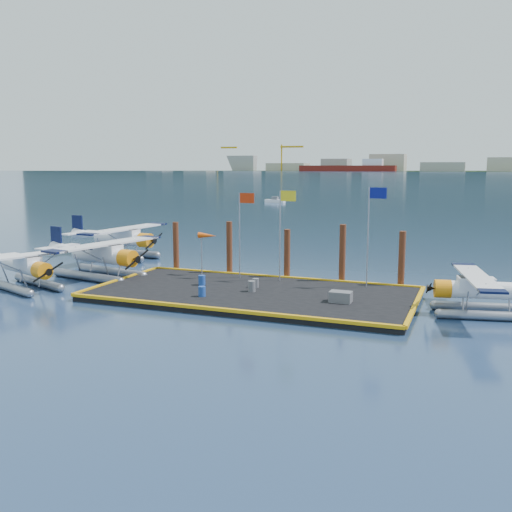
% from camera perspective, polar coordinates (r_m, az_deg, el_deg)
% --- Properties ---
extents(ground, '(4000.00, 4000.00, 0.00)m').
position_cam_1_polar(ground, '(36.28, -0.31, -4.15)').
color(ground, '#192E4C').
rests_on(ground, ground).
extents(dock, '(20.00, 10.00, 0.40)m').
position_cam_1_polar(dock, '(36.24, -0.31, -3.84)').
color(dock, black).
rests_on(dock, ground).
extents(dock_bumpers, '(20.25, 10.25, 0.18)m').
position_cam_1_polar(dock_bumpers, '(36.18, -0.31, -3.39)').
color(dock_bumpers, '#D5990C').
rests_on(dock_bumpers, dock).
extents(seaplane_a, '(8.46, 8.97, 3.24)m').
position_cam_1_polar(seaplane_a, '(41.35, -22.07, -1.19)').
color(seaplane_a, gray).
rests_on(seaplane_a, ground).
extents(seaplane_b, '(9.33, 10.17, 3.60)m').
position_cam_1_polar(seaplane_b, '(43.42, -15.08, -0.17)').
color(seaplane_b, gray).
rests_on(seaplane_b, ground).
extents(seaplane_c, '(9.48, 10.46, 3.70)m').
position_cam_1_polar(seaplane_c, '(52.53, -13.25, 1.50)').
color(seaplane_c, gray).
rests_on(seaplane_c, ground).
extents(seaplane_d, '(7.79, 8.48, 3.00)m').
position_cam_1_polar(seaplane_d, '(34.00, 21.67, -3.43)').
color(seaplane_d, gray).
rests_on(seaplane_d, ground).
extents(drum_0, '(0.47, 0.47, 0.66)m').
position_cam_1_polar(drum_0, '(38.13, -5.44, -2.42)').
color(drum_0, '#1B3F94').
rests_on(drum_0, dock).
extents(drum_1, '(0.48, 0.48, 0.68)m').
position_cam_1_polar(drum_1, '(36.03, -0.43, -3.04)').
color(drum_1, '#56565A').
rests_on(drum_1, dock).
extents(drum_3, '(0.44, 0.44, 0.62)m').
position_cam_1_polar(drum_3, '(34.83, -5.43, -3.54)').
color(drum_3, '#1B3F94').
rests_on(drum_3, dock).
extents(drum_5, '(0.42, 0.42, 0.59)m').
position_cam_1_polar(drum_5, '(37.24, -0.04, -2.71)').
color(drum_5, '#56565A').
rests_on(drum_5, dock).
extents(crate, '(1.27, 0.85, 0.64)m').
position_cam_1_polar(crate, '(33.61, 8.46, -4.06)').
color(crate, '#56565A').
rests_on(crate, dock).
extents(flagpole_red, '(1.14, 0.08, 6.00)m').
position_cam_1_polar(flagpole_red, '(39.90, -1.38, 3.45)').
color(flagpole_red, '#919199').
rests_on(flagpole_red, dock).
extents(flagpole_yellow, '(1.14, 0.08, 6.20)m').
position_cam_1_polar(flagpole_yellow, '(38.85, 2.71, 3.46)').
color(flagpole_yellow, '#919199').
rests_on(flagpole_yellow, dock).
extents(flagpole_blue, '(1.14, 0.08, 6.50)m').
position_cam_1_polar(flagpole_blue, '(37.38, 11.47, 3.34)').
color(flagpole_blue, '#919199').
rests_on(flagpole_blue, dock).
extents(windsock, '(1.40, 0.44, 3.12)m').
position_cam_1_polar(windsock, '(41.15, -4.90, 1.95)').
color(windsock, '#919199').
rests_on(windsock, dock).
extents(piling_0, '(0.44, 0.44, 4.00)m').
position_cam_1_polar(piling_0, '(44.32, -8.01, 0.80)').
color(piling_0, '#462314').
rests_on(piling_0, ground).
extents(piling_1, '(0.44, 0.44, 4.20)m').
position_cam_1_polar(piling_1, '(42.31, -2.68, 0.63)').
color(piling_1, '#462314').
rests_on(piling_1, ground).
extents(piling_2, '(0.44, 0.44, 3.80)m').
position_cam_1_polar(piling_2, '(40.75, 3.12, 0.02)').
color(piling_2, '#462314').
rests_on(piling_2, ground).
extents(piling_3, '(0.44, 0.44, 4.30)m').
position_cam_1_polar(piling_3, '(39.67, 8.63, 0.05)').
color(piling_3, '#462314').
rests_on(piling_3, ground).
extents(piling_4, '(0.44, 0.44, 4.00)m').
position_cam_1_polar(piling_4, '(39.04, 14.36, -0.50)').
color(piling_4, '#462314').
rests_on(piling_4, ground).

